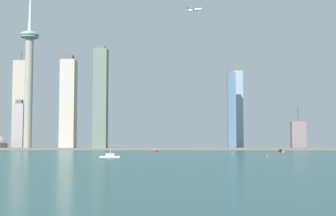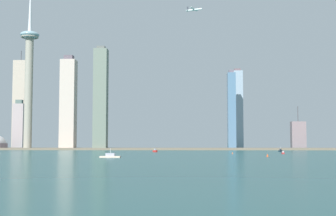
# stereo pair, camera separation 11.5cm
# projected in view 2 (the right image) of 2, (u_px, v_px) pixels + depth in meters

# --- Properties ---
(ground_plane) EXTENTS (6000.00, 6000.00, 0.00)m
(ground_plane) POSITION_uv_depth(u_px,v_px,m) (184.00, 164.00, 277.15)
(ground_plane) COLOR #204E4E
(waterfront_pier) EXTENTS (904.95, 69.64, 3.42)m
(waterfront_pier) POSITION_uv_depth(u_px,v_px,m) (185.00, 149.00, 816.13)
(waterfront_pier) COLOR #736754
(waterfront_pier) RESTS_ON ground
(observation_tower) EXTENTS (32.75, 32.75, 308.95)m
(observation_tower) POSITION_uv_depth(u_px,v_px,m) (29.00, 69.00, 830.98)
(observation_tower) COLOR gray
(observation_tower) RESTS_ON ground
(skyscraper_0) EXTENTS (20.32, 15.95, 93.29)m
(skyscraper_0) POSITION_uv_depth(u_px,v_px,m) (19.00, 126.00, 902.68)
(skyscraper_0) COLOR #A39495
(skyscraper_0) RESTS_ON ground
(skyscraper_1) EXTENTS (22.73, 21.84, 176.59)m
(skyscraper_1) POSITION_uv_depth(u_px,v_px,m) (101.00, 99.00, 810.38)
(skyscraper_1) COLOR slate
(skyscraper_1) RESTS_ON ground
(skyscraper_2) EXTENTS (25.74, 24.87, 165.59)m
(skyscraper_2) POSITION_uv_depth(u_px,v_px,m) (68.00, 104.00, 836.66)
(skyscraper_2) COLOR beige
(skyscraper_2) RESTS_ON ground
(skyscraper_3) EXTENTS (26.41, 17.14, 80.67)m
(skyscraper_3) POSITION_uv_depth(u_px,v_px,m) (298.00, 135.00, 894.63)
(skyscraper_3) COLOR gray
(skyscraper_3) RESTS_ON ground
(skyscraper_4) EXTENTS (25.93, 16.46, 193.54)m
(skyscraper_4) POSITION_uv_depth(u_px,v_px,m) (20.00, 105.00, 936.95)
(skyscraper_4) COLOR #B2A28F
(skyscraper_4) RESTS_ON ground
(skyscraper_5) EXTENTS (13.97, 23.11, 142.46)m
(skyscraper_5) POSITION_uv_depth(u_px,v_px,m) (231.00, 111.00, 854.52)
(skyscraper_5) COLOR slate
(skyscraper_5) RESTS_ON ground
(skyscraper_6) EXTENTS (19.65, 15.62, 155.03)m
(skyscraper_6) POSITION_uv_depth(u_px,v_px,m) (238.00, 109.00, 919.14)
(skyscraper_6) COLOR #8EA4B7
(skyscraper_6) RESTS_ON ground
(boat_0) EXTENTS (3.79, 9.90, 3.08)m
(boat_0) POSITION_uv_depth(u_px,v_px,m) (283.00, 153.00, 520.42)
(boat_0) COLOR #B32726
(boat_0) RESTS_ON ground
(boat_1) EXTENTS (6.45, 5.86, 4.36)m
(boat_1) POSITION_uv_depth(u_px,v_px,m) (155.00, 151.00, 621.19)
(boat_1) COLOR #B22520
(boat_1) RESTS_ON ground
(boat_5) EXTENTS (17.03, 7.27, 8.06)m
(boat_5) POSITION_uv_depth(u_px,v_px,m) (110.00, 156.00, 390.97)
(boat_5) COLOR beige
(boat_5) RESTS_ON ground
(boat_6) EXTENTS (6.76, 7.86, 7.49)m
(boat_6) POSITION_uv_depth(u_px,v_px,m) (280.00, 151.00, 652.13)
(boat_6) COLOR black
(boat_6) RESTS_ON ground
(channel_buoy_0) EXTENTS (1.86, 1.86, 2.52)m
(channel_buoy_0) POSITION_uv_depth(u_px,v_px,m) (267.00, 155.00, 418.88)
(channel_buoy_0) COLOR #E54C19
(channel_buoy_0) RESTS_ON ground
(channel_buoy_2) EXTENTS (1.55, 1.55, 1.93)m
(channel_buoy_2) POSITION_uv_depth(u_px,v_px,m) (233.00, 153.00, 519.65)
(channel_buoy_2) COLOR #E54C19
(channel_buoy_2) RESTS_ON ground
(airplane) EXTENTS (25.66, 23.96, 7.89)m
(airplane) POSITION_uv_depth(u_px,v_px,m) (194.00, 10.00, 752.91)
(airplane) COLOR white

